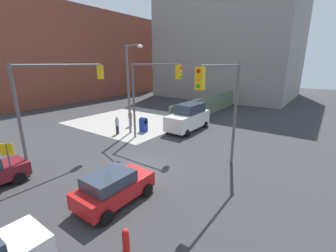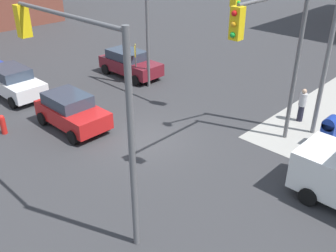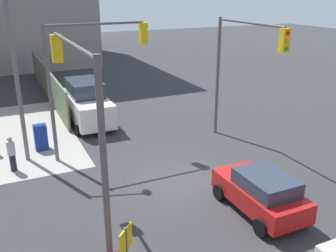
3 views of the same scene
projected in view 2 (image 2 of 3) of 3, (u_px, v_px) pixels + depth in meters
name	position (u px, v px, depth m)	size (l,w,h in m)	color
ground_plane	(145.00, 138.00, 16.92)	(120.00, 120.00, 0.00)	#333335
traffic_signal_nw_corner	(178.00, 12.00, 18.94)	(6.08, 0.36, 6.50)	#59595B
traffic_signal_se_corner	(82.00, 82.00, 10.39)	(5.34, 0.36, 6.50)	#59595B
traffic_signal_ne_corner	(277.00, 46.00, 13.68)	(0.36, 4.99, 6.50)	#59595B
street_lamp_corner	(326.00, 32.00, 15.07)	(1.11, 2.57, 8.00)	slate
warning_sign_two_way	(135.00, 57.00, 22.22)	(0.48, 0.48, 2.40)	#4C4C4C
mailbox_blue	(329.00, 131.00, 15.93)	(0.56, 0.64, 1.43)	navy
fire_hydrant	(3.00, 124.00, 17.10)	(0.26, 0.26, 0.94)	red
hatchback_maroon	(130.00, 63.00, 23.79)	(4.28, 2.02, 1.62)	maroon
sedan_white	(14.00, 82.00, 20.85)	(4.17, 2.02, 1.62)	white
hatchback_red	(71.00, 111.00, 17.53)	(3.83, 2.02, 1.62)	#B21919
pedestrian_crossing	(302.00, 105.00, 18.06)	(0.36, 0.36, 1.68)	#B2B2B7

